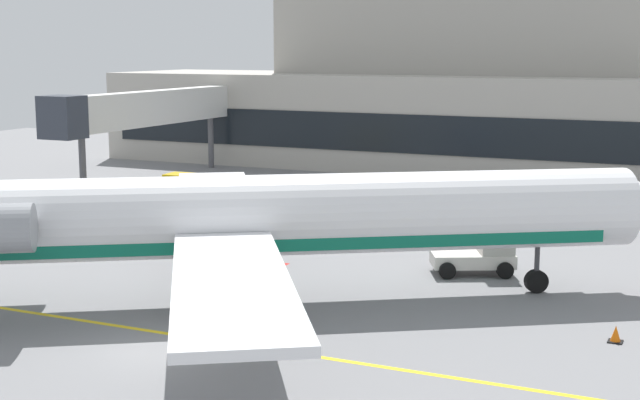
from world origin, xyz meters
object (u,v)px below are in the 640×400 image
Objects in this scene: regional_jet at (239,217)px; belt_loader at (291,203)px; pushback_tractor at (482,251)px; baggage_tug at (170,190)px.

belt_loader is at bearing 110.03° from regional_jet.
belt_loader is (-12.66, 7.30, 0.03)m from pushback_tractor.
pushback_tractor is at bearing 50.01° from regional_jet.
belt_loader is at bearing -10.54° from baggage_tug.
pushback_tractor reaches higher than baggage_tug.
baggage_tug is 1.01× the size of pushback_tractor.
regional_jet reaches higher than pushback_tractor.
regional_jet is 8.07× the size of pushback_tractor.
baggage_tug is 23.49m from pushback_tractor.
baggage_tug is at bearing 157.53° from pushback_tractor.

